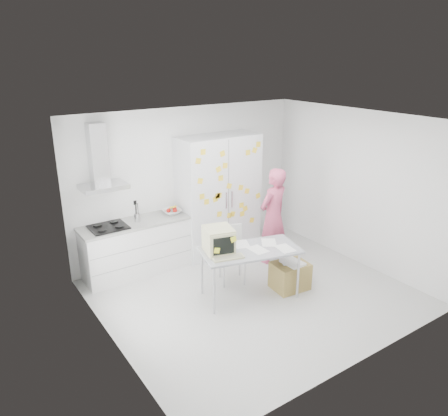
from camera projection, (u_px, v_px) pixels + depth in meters
floor at (253, 294)px, 6.85m from camera, size 4.50×4.00×0.02m
walls at (228, 200)px, 6.96m from camera, size 4.52×4.01×2.70m
ceiling at (258, 120)px, 5.95m from camera, size 4.50×4.00×0.02m
counter_run at (137, 247)px, 7.39m from camera, size 1.84×0.63×1.28m
range_hood at (99, 163)px, 6.76m from camera, size 0.70×0.48×1.01m
tall_cabinet at (218, 195)px, 8.03m from camera, size 1.50×0.68×2.20m
person at (273, 216)px, 7.67m from camera, size 0.70×0.54×1.73m
desk at (231, 245)px, 6.45m from camera, size 1.60×1.08×1.17m
chair at (231, 250)px, 7.12m from camera, size 0.55×0.55×0.94m
cardboard_box at (290, 275)px, 6.94m from camera, size 0.58×0.49×0.48m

